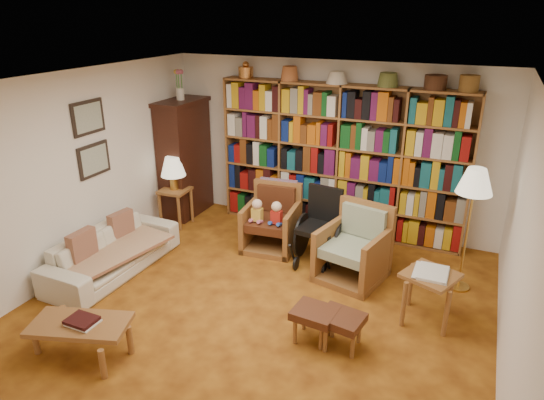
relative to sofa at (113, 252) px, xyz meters
The scene contains 23 objects.
floor 2.07m from the sofa, ahead, with size 5.00×5.00×0.00m, color #B26B1B.
ceiling 3.03m from the sofa, ahead, with size 5.00×5.00×0.00m, color white.
wall_back 3.40m from the sofa, 51.00° to the left, with size 5.00×5.00×0.00m, color white.
wall_front 3.35m from the sofa, 50.29° to the right, with size 5.00×5.00×0.00m, color white.
wall_left 1.08m from the sofa, behind, with size 5.00×5.00×0.00m, color white.
wall_right 4.65m from the sofa, ahead, with size 5.00×5.00×0.00m, color white.
bookshelf 3.38m from the sofa, 46.37° to the left, with size 3.60×0.30×2.42m.
curio_cabinet 2.15m from the sofa, 95.76° to the left, with size 0.50×0.95×2.40m.
framed_pictures 1.46m from the sofa, 142.25° to the left, with size 0.03×0.52×0.97m.
sofa is the anchor object (origin of this frame).
sofa_throw 0.06m from the sofa, ahead, with size 0.73×1.37×0.04m, color beige.
cushion_left 0.41m from the sofa, 110.38° to the left, with size 0.11×0.36×0.36m, color maroon.
cushion_right 0.41m from the sofa, 110.38° to the right, with size 0.12×0.38×0.38m, color maroon.
side_table_lamp 1.57m from the sofa, 93.68° to the left, with size 0.45×0.45×0.58m.
table_lamp 1.69m from the sofa, 93.68° to the left, with size 0.38×0.38×0.51m.
armchair_leather 2.19m from the sofa, 43.73° to the left, with size 0.78×0.82×0.90m.
armchair_sage 3.07m from the sofa, 22.15° to the left, with size 0.91×0.93×0.93m.
wheelchair 2.71m from the sofa, 30.60° to the left, with size 0.57×0.80×1.00m.
floor_lamp 4.45m from the sofa, 18.53° to the left, with size 0.40×0.40×1.52m.
side_table_papers 3.86m from the sofa, ahead, with size 0.65×0.65×0.60m.
footstool_a 2.84m from the sofa, ahead, with size 0.46×0.40×0.36m.
footstool_b 3.11m from the sofa, ahead, with size 0.47×0.42×0.36m.
coffee_table 1.63m from the sofa, 59.39° to the right, with size 1.03×0.73×0.42m.
Camera 1 is at (2.05, -4.23, 3.17)m, focal length 32.00 mm.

